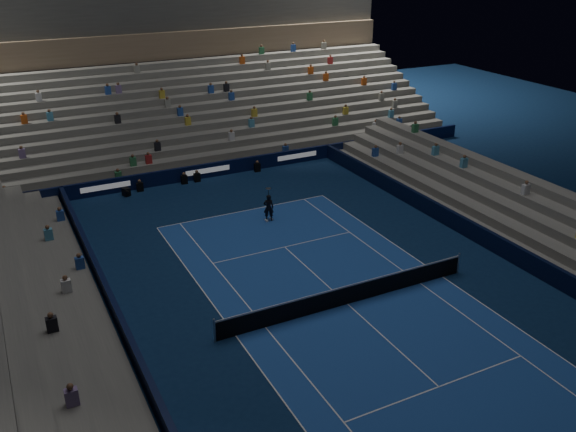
# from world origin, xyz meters

# --- Properties ---
(ground) EXTENTS (90.00, 90.00, 0.00)m
(ground) POSITION_xyz_m (0.00, 0.00, 0.00)
(ground) COLOR #0B2044
(ground) RESTS_ON ground
(court_surface) EXTENTS (10.97, 23.77, 0.01)m
(court_surface) POSITION_xyz_m (0.00, 0.00, 0.01)
(court_surface) COLOR #1C459B
(court_surface) RESTS_ON ground
(sponsor_barrier_far) EXTENTS (44.00, 0.25, 1.00)m
(sponsor_barrier_far) POSITION_xyz_m (0.00, 18.50, 0.50)
(sponsor_barrier_far) COLOR #081033
(sponsor_barrier_far) RESTS_ON ground
(sponsor_barrier_east) EXTENTS (0.25, 37.00, 1.00)m
(sponsor_barrier_east) POSITION_xyz_m (9.70, 0.00, 0.50)
(sponsor_barrier_east) COLOR black
(sponsor_barrier_east) RESTS_ON ground
(sponsor_barrier_west) EXTENTS (0.25, 37.00, 1.00)m
(sponsor_barrier_west) POSITION_xyz_m (-9.70, 0.00, 0.50)
(sponsor_barrier_west) COLOR black
(sponsor_barrier_west) RESTS_ON ground
(grandstand_main) EXTENTS (44.00, 15.20, 11.20)m
(grandstand_main) POSITION_xyz_m (0.00, 27.90, 3.38)
(grandstand_main) COLOR slate
(grandstand_main) RESTS_ON ground
(grandstand_east) EXTENTS (5.00, 37.00, 2.50)m
(grandstand_east) POSITION_xyz_m (13.17, 0.00, 0.92)
(grandstand_east) COLOR slate
(grandstand_east) RESTS_ON ground
(grandstand_west) EXTENTS (5.00, 37.00, 2.50)m
(grandstand_west) POSITION_xyz_m (-13.17, 0.00, 0.92)
(grandstand_west) COLOR #5E5E59
(grandstand_west) RESTS_ON ground
(tennis_net) EXTENTS (12.90, 0.10, 1.10)m
(tennis_net) POSITION_xyz_m (0.00, 0.00, 0.50)
(tennis_net) COLOR #B2B2B7
(tennis_net) RESTS_ON ground
(tennis_player) EXTENTS (0.71, 0.60, 1.65)m
(tennis_player) POSITION_xyz_m (0.72, 9.94, 0.83)
(tennis_player) COLOR black
(tennis_player) RESTS_ON ground
(broadcast_camera) EXTENTS (0.54, 0.90, 0.53)m
(broadcast_camera) POSITION_xyz_m (-5.87, 17.60, 0.28)
(broadcast_camera) COLOR black
(broadcast_camera) RESTS_ON ground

